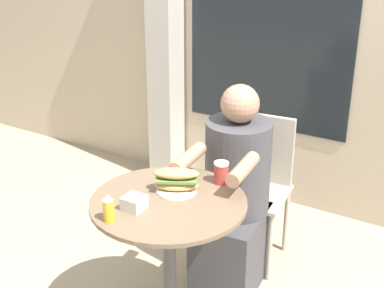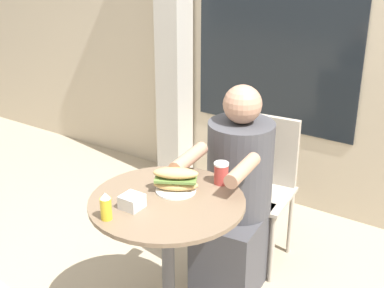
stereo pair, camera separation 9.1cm
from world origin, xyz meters
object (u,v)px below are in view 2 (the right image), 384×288
(cafe_table, at_px, (168,239))
(sandwich_on_plate, at_px, (176,180))
(diner_chair, at_px, (263,176))
(seated_diner, at_px, (236,204))
(drink_cup, at_px, (221,173))
(condiment_bottle, at_px, (106,206))

(cafe_table, distance_m, sandwich_on_plate, 0.27)
(diner_chair, distance_m, sandwich_on_plate, 0.85)
(cafe_table, xyz_separation_m, diner_chair, (0.05, 0.89, -0.03))
(diner_chair, xyz_separation_m, seated_diner, (0.01, -0.35, -0.02))
(sandwich_on_plate, height_order, drink_cup, sandwich_on_plate)
(seated_diner, xyz_separation_m, drink_cup, (0.06, -0.27, 0.31))
(diner_chair, xyz_separation_m, sandwich_on_plate, (-0.06, -0.80, 0.29))
(sandwich_on_plate, bearing_deg, diner_chair, 85.56)
(cafe_table, height_order, seated_diner, seated_diner)
(diner_chair, relative_size, drink_cup, 8.19)
(drink_cup, height_order, condiment_bottle, condiment_bottle)
(condiment_bottle, bearing_deg, seated_diner, 78.04)
(diner_chair, bearing_deg, seated_diner, 86.12)
(diner_chair, bearing_deg, cafe_table, 80.92)
(cafe_table, bearing_deg, diner_chair, 87.06)
(cafe_table, xyz_separation_m, seated_diner, (0.06, 0.54, -0.05))
(cafe_table, bearing_deg, seated_diner, 83.73)
(seated_diner, distance_m, sandwich_on_plate, 0.55)
(seated_diner, bearing_deg, drink_cup, 96.24)
(sandwich_on_plate, height_order, condiment_bottle, condiment_bottle)
(seated_diner, height_order, condiment_bottle, seated_diner)
(condiment_bottle, bearing_deg, diner_chair, 82.22)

